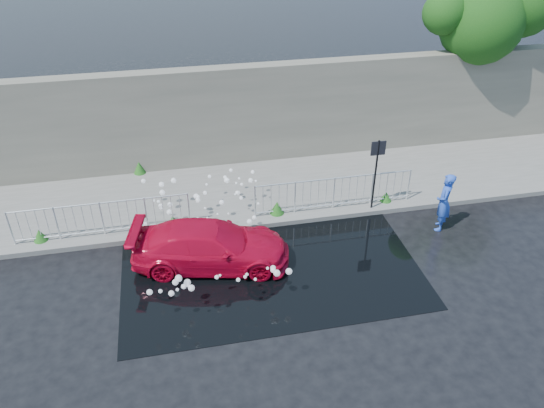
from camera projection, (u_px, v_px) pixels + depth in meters
The scene contains 13 objects.
ground at pixel (259, 295), 13.62m from camera, with size 90.00×90.00×0.00m, color black.
pavement at pixel (232, 193), 17.71m from camera, with size 30.00×4.00×0.15m, color #61615D.
curb at pixel (241, 227), 16.05m from camera, with size 30.00×0.25×0.16m, color #61615D.
retaining_wall at pixel (221, 117), 18.54m from camera, with size 30.00×0.60×3.50m, color #5E5B4F.
puddle at pixel (270, 268), 14.53m from camera, with size 8.00×5.00×0.01m, color black.
sign_post at pixel (376, 164), 15.97m from camera, with size 0.45×0.06×2.50m.
tree at pixel (491, 16), 18.84m from camera, with size 4.98×3.00×6.40m.
railing_left at pixel (102, 217), 15.31m from camera, with size 5.05×0.05×1.10m.
railing_right at pixel (334, 192), 16.50m from camera, with size 5.05×0.05×1.10m.
weeds at pixel (219, 196), 17.07m from camera, with size 12.17×3.93×0.43m.
water_spray at pixel (205, 226), 14.96m from camera, with size 3.65×5.64×1.03m.
red_car at pixel (211, 245), 14.37m from camera, with size 1.73×4.26×1.23m, color #BD0727.
person at pixel (444, 202), 15.64m from camera, with size 0.67×0.44×1.85m, color blue.
Camera 1 is at (-1.75, -10.07, 9.31)m, focal length 35.00 mm.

